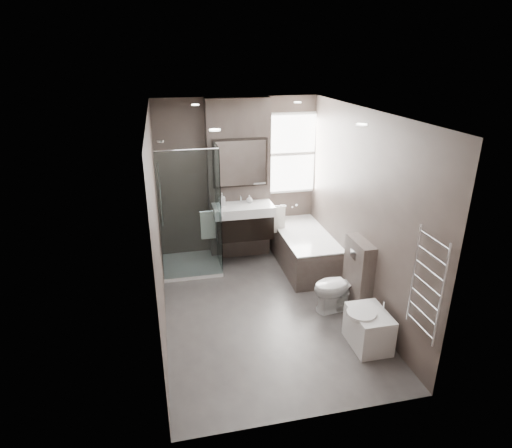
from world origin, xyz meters
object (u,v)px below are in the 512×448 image
object	(u,v)px
vanity	(243,220)
toilet	(339,286)
bathtub	(304,248)
bidet	(368,328)

from	to	relation	value
vanity	toilet	size ratio (longest dim) A/B	1.37
vanity	bathtub	distance (m)	1.07
vanity	bidet	world-z (taller)	vanity
bathtub	vanity	bearing A→B (deg)	160.63
toilet	bidet	world-z (taller)	toilet
bidet	vanity	bearing A→B (deg)	112.65
toilet	bidet	xyz separation A→B (m)	(0.04, -0.80, -0.11)
vanity	toilet	distance (m)	1.94
bathtub	bidet	xyz separation A→B (m)	(0.09, -2.10, -0.08)
bathtub	toilet	xyz separation A→B (m)	(0.05, -1.30, 0.03)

